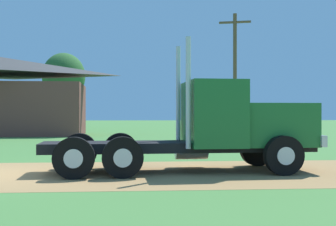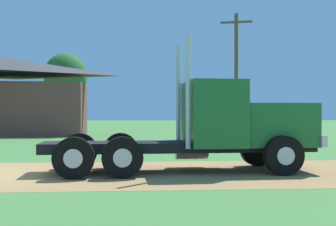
# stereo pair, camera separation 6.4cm
# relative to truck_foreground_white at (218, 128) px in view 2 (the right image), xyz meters

# --- Properties ---
(truck_foreground_white) EXTENTS (7.99, 2.93, 3.77)m
(truck_foreground_white) POSITION_rel_truck_foreground_white_xyz_m (0.00, 0.00, 0.00)
(truck_foreground_white) COLOR black
(truck_foreground_white) RESTS_ON ground_plane
(shed_building) EXTENTS (13.46, 7.32, 6.08)m
(shed_building) POSITION_rel_truck_foreground_white_xyz_m (-12.69, 23.07, 1.68)
(shed_building) COLOR brown
(shed_building) RESTS_ON ground_plane
(utility_pole_near) EXTENTS (2.15, 0.74, 8.64)m
(utility_pole_near) POSITION_rel_truck_foreground_white_xyz_m (4.64, 17.99, 3.32)
(utility_pole_near) COLOR brown
(utility_pole_near) RESTS_ON ground_plane
(tree_mid) EXTENTS (4.56, 4.56, 8.18)m
(tree_mid) POSITION_rel_truck_foreground_white_xyz_m (-9.78, 36.29, 4.39)
(tree_mid) COLOR #513823
(tree_mid) RESTS_ON ground_plane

